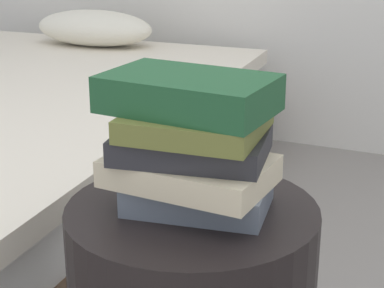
# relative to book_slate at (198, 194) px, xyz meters

# --- Properties ---
(book_slate) EXTENTS (0.26, 0.19, 0.05)m
(book_slate) POSITION_rel_book_slate_xyz_m (0.00, 0.00, 0.00)
(book_slate) COLOR slate
(book_slate) RESTS_ON side_table
(book_cream) EXTENTS (0.28, 0.20, 0.05)m
(book_cream) POSITION_rel_book_slate_xyz_m (-0.01, -0.02, 0.05)
(book_cream) COLOR beige
(book_cream) RESTS_ON book_slate
(book_charcoal) EXTENTS (0.28, 0.22, 0.04)m
(book_charcoal) POSITION_rel_book_slate_xyz_m (-0.01, -0.01, 0.09)
(book_charcoal) COLOR #28282D
(book_charcoal) RESTS_ON book_cream
(book_olive) EXTENTS (0.24, 0.22, 0.04)m
(book_olive) POSITION_rel_book_slate_xyz_m (-0.00, -0.00, 0.13)
(book_olive) COLOR olive
(book_olive) RESTS_ON book_charcoal
(book_forest) EXTENTS (0.29, 0.19, 0.06)m
(book_forest) POSITION_rel_book_slate_xyz_m (-0.02, -0.01, 0.18)
(book_forest) COLOR #1E512D
(book_forest) RESTS_ON book_olive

